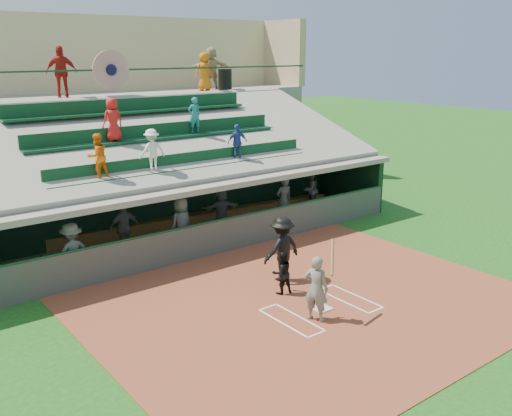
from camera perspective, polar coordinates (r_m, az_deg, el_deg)
ground at (r=14.76m, az=6.58°, el=-10.04°), size 100.00×100.00×0.00m
dirt_slab at (r=15.08m, az=5.24°, el=-9.38°), size 11.00×9.00×0.02m
home_plate at (r=14.74m, az=6.58°, el=-9.92°), size 0.43×0.43×0.03m
batters_box_chalk at (r=14.75m, az=6.58°, el=-9.96°), size 2.65×1.85×0.01m
dugout_floor at (r=19.77m, az=-7.13°, el=-3.25°), size 16.00×3.50×0.04m
concourse_slab at (r=25.13m, az=-15.21°, el=5.72°), size 20.00×3.00×4.60m
grandstand at (r=22.44m, az=-12.25°, el=4.69°), size 20.40×10.40×7.80m
batter_at_plate at (r=13.83m, az=6.07°, el=-7.95°), size 0.93×0.77×1.95m
catcher at (r=15.32m, az=2.60°, el=-6.48°), size 0.65×0.55×1.18m
home_umpire at (r=16.09m, az=2.62°, el=-4.08°), size 1.21×0.71×1.86m
dugout_bench at (r=20.96m, az=-8.58°, el=-1.56°), size 13.89×1.81×0.42m
dugout_player_a at (r=16.75m, az=-17.89°, el=-4.25°), size 1.15×0.72×1.70m
dugout_player_b at (r=18.55m, az=-13.04°, el=-1.95°), size 1.03×0.48×1.72m
dugout_player_c at (r=18.62m, az=-7.46°, el=-1.58°), size 0.96×0.75×1.74m
dugout_player_d at (r=20.46m, az=-3.50°, el=-0.15°), size 1.52×0.75×1.57m
dugout_player_e at (r=21.24m, az=2.80°, el=0.77°), size 0.70×0.49×1.80m
dugout_player_f at (r=23.27m, az=5.42°, el=1.84°), size 0.93×0.80×1.66m
trash_bin at (r=26.40m, az=-3.12°, el=12.71°), size 0.61×0.61×0.92m
concourse_staff_a at (r=23.18m, az=-18.86°, el=12.76°), size 1.20×0.78×1.90m
concourse_staff_b at (r=25.85m, az=-5.19°, el=13.44°), size 0.90×0.67×1.66m
concourse_staff_c at (r=26.94m, az=-4.50°, el=13.78°), size 1.84×1.02×1.89m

